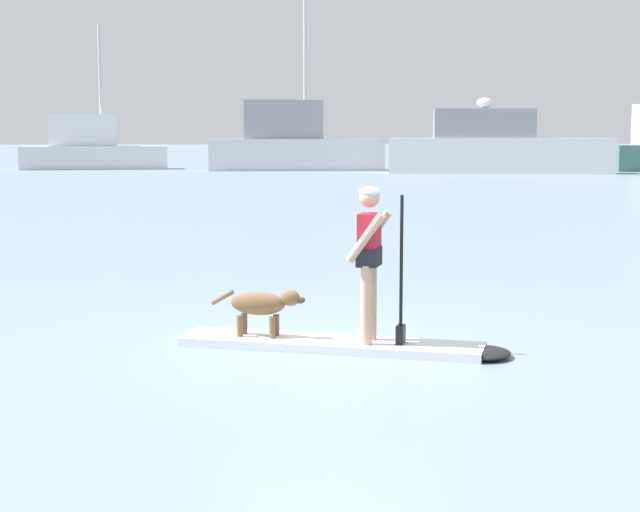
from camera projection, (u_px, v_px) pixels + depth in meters
ground_plane at (331, 349)px, 10.81m from camera, size 400.00×400.00×0.00m
paddleboard at (351, 345)px, 10.74m from camera, size 3.59×1.91×0.10m
person_paddler at (371, 252)px, 10.56m from camera, size 0.68×0.59×1.68m
dog at (262, 305)px, 10.95m from camera, size 1.04×0.47×0.54m
moored_boat_center at (91, 149)px, 64.41m from camera, size 9.44×2.90×9.27m
moored_boat_far_starboard at (293, 144)px, 62.54m from camera, size 11.13×3.19×12.90m
moored_boat_far_port at (496, 148)px, 57.87m from camera, size 13.18×4.98×4.40m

